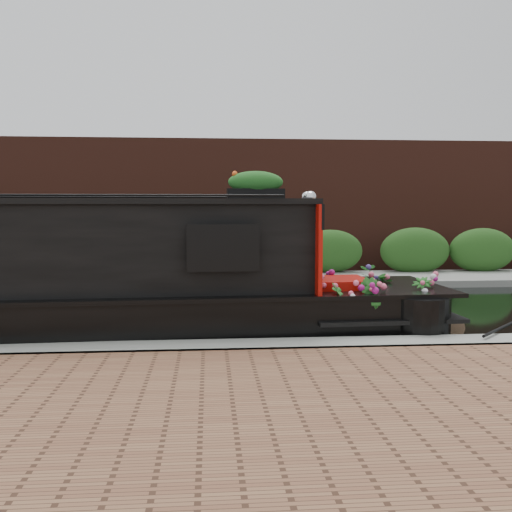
{
  "coord_description": "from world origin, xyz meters",
  "views": [
    {
      "loc": [
        0.91,
        -10.4,
        1.99
      ],
      "look_at": [
        1.72,
        -0.6,
        1.13
      ],
      "focal_mm": 40.0,
      "sensor_mm": 36.0,
      "label": 1
    }
  ],
  "objects": [
    {
      "name": "far_hedge",
      "position": [
        0.0,
        5.1,
        0.0
      ],
      "size": [
        40.0,
        1.1,
        2.8
      ],
      "primitive_type": "cube",
      "color": "#25511B",
      "rests_on": "ground"
    },
    {
      "name": "narrowboat",
      "position": [
        -1.59,
        -2.03,
        0.81
      ],
      "size": [
        11.63,
        2.52,
        2.72
      ],
      "rotation": [
        0.0,
        0.0,
        0.04
      ],
      "color": "black",
      "rests_on": "ground"
    },
    {
      "name": "far_brick_wall",
      "position": [
        0.0,
        7.2,
        0.0
      ],
      "size": [
        40.0,
        1.0,
        8.0
      ],
      "primitive_type": "cube",
      "color": "#4D231A",
      "rests_on": "ground"
    },
    {
      "name": "ground",
      "position": [
        0.0,
        0.0,
        0.0
      ],
      "size": [
        80.0,
        80.0,
        0.0
      ],
      "primitive_type": "plane",
      "color": "black",
      "rests_on": "ground"
    },
    {
      "name": "near_bank_coping",
      "position": [
        0.0,
        -3.3,
        0.0
      ],
      "size": [
        40.0,
        0.6,
        0.5
      ],
      "primitive_type": "cube",
      "color": "gray",
      "rests_on": "ground"
    },
    {
      "name": "rope_fender",
      "position": [
        4.61,
        -2.03,
        0.16
      ],
      "size": [
        0.31,
        0.37,
        0.31
      ],
      "primitive_type": "cylinder",
      "rotation": [
        1.57,
        0.0,
        0.0
      ],
      "color": "brown",
      "rests_on": "ground"
    },
    {
      "name": "far_bank_path",
      "position": [
        0.0,
        4.2,
        0.0
      ],
      "size": [
        40.0,
        2.4,
        0.34
      ],
      "primitive_type": "cube",
      "color": "gray",
      "rests_on": "ground"
    }
  ]
}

